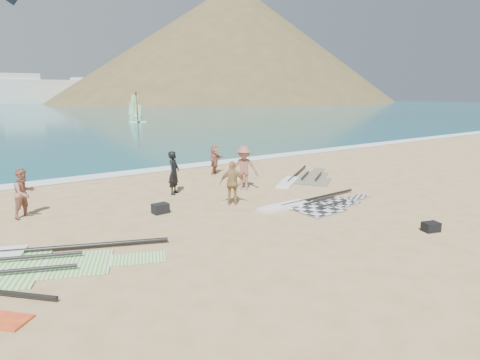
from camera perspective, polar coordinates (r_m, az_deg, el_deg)
ground at (r=11.66m, az=7.69°, el=-8.88°), size 300.00×300.00×0.00m
surf_line at (r=22.00m, az=-14.24°, el=1.06°), size 300.00×1.20×0.04m
headland_main at (r=166.10m, az=-0.64°, el=11.09°), size 143.00×143.00×45.00m
headland_minor at (r=195.29m, az=6.42°, el=11.24°), size 70.00×70.00×28.00m
rig_grey at (r=15.33m, az=9.94°, el=-3.50°), size 5.01×2.00×0.20m
rig_green at (r=11.77m, az=-29.16°, el=-9.97°), size 6.16×3.95×0.21m
rig_orange at (r=19.75m, az=8.80°, el=0.15°), size 5.11×3.97×0.20m
gear_bag_near at (r=14.49m, az=-11.25°, el=-3.99°), size 0.57×0.44×0.35m
gear_bag_far at (r=13.75m, az=25.52°, el=-6.04°), size 0.57×0.47×0.29m
person_wetsuit at (r=16.90m, az=-9.38°, el=1.02°), size 0.78×0.78×1.82m
beachgoer_left at (r=15.45m, az=-28.33°, el=-1.64°), size 1.04×0.99×1.70m
beachgoer_mid at (r=17.38m, az=0.55°, el=1.71°), size 1.43×1.34×1.94m
beachgoer_back at (r=15.09m, az=-1.04°, el=-0.45°), size 1.05×0.89×1.68m
beachgoer_right at (r=20.84m, az=-3.61°, el=2.89°), size 1.37×1.21×1.50m
windsurfer_centre at (r=57.31m, az=-14.40°, el=9.18°), size 2.39×2.63×4.22m
windsurfer_right at (r=68.23m, az=-14.71°, el=9.61°), size 2.25×2.37×4.09m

